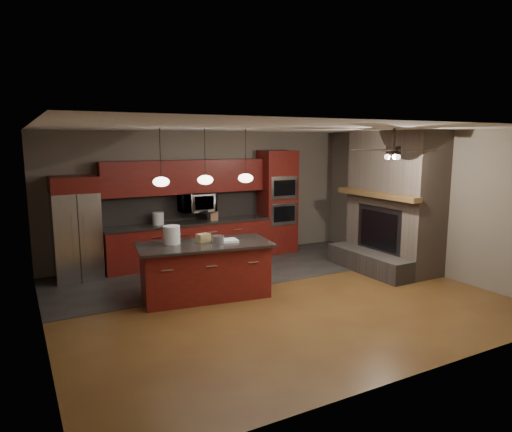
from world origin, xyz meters
TOP-DOWN VIEW (x-y plane):
  - ground at (0.00, 0.00)m, footprint 7.00×7.00m
  - ceiling at (0.00, 0.00)m, footprint 7.00×6.00m
  - back_wall at (0.00, 3.00)m, footprint 7.00×0.02m
  - right_wall at (3.50, 0.00)m, footprint 0.02×6.00m
  - left_wall at (-3.50, 0.00)m, footprint 0.02×6.00m
  - slate_tile_patch at (0.00, 1.80)m, footprint 7.00×2.40m
  - fireplace_column at (3.04, 0.40)m, footprint 1.30×2.10m
  - back_cabinetry at (-0.48, 2.74)m, footprint 3.59×0.64m
  - oven_tower at (1.70, 2.69)m, footprint 0.80×0.63m
  - microwave at (-0.27, 2.75)m, footprint 0.73×0.41m
  - refrigerator at (-2.73, 2.62)m, footprint 0.83×0.75m
  - kitchen_island at (-0.99, 0.55)m, footprint 2.32×1.30m
  - white_bucket at (-1.48, 0.79)m, footprint 0.33×0.33m
  - paint_can at (-0.80, 0.43)m, footprint 0.24×0.24m
  - paint_tray at (-0.63, 0.50)m, footprint 0.42×0.32m
  - cardboard_box at (-0.96, 0.69)m, footprint 0.24×0.20m
  - counter_bucket at (-1.14, 2.70)m, footprint 0.27×0.27m
  - counter_box at (0.08, 2.65)m, footprint 0.19×0.17m
  - pendant_left at (-1.65, 0.70)m, footprint 0.26×0.26m
  - pendant_center at (-0.90, 0.70)m, footprint 0.26×0.26m
  - pendant_right at (-0.15, 0.70)m, footprint 0.26×0.26m
  - ceiling_fan at (1.80, -0.80)m, footprint 1.27×1.33m

SIDE VIEW (x-z plane):
  - ground at x=0.00m, z-range 0.00..0.00m
  - slate_tile_patch at x=0.00m, z-range 0.00..0.01m
  - kitchen_island at x=-0.99m, z-range 0.00..0.92m
  - back_cabinetry at x=-0.48m, z-range -0.21..1.99m
  - paint_tray at x=-0.63m, z-range 0.92..0.96m
  - refrigerator at x=-2.73m, z-range 0.00..1.96m
  - cardboard_box at x=-0.96m, z-range 0.92..1.06m
  - paint_can at x=-0.80m, z-range 0.92..1.06m
  - counter_box at x=0.08m, z-range 0.90..1.08m
  - counter_bucket at x=-1.14m, z-range 0.90..1.16m
  - white_bucket at x=-1.48m, z-range 0.92..1.22m
  - oven_tower at x=1.70m, z-range 0.00..2.38m
  - fireplace_column at x=3.04m, z-range -0.10..2.70m
  - microwave at x=-0.27m, z-range 1.05..1.55m
  - back_wall at x=0.00m, z-range 0.00..2.80m
  - right_wall at x=3.50m, z-range 0.00..2.80m
  - left_wall at x=-3.50m, z-range 0.00..2.80m
  - pendant_left at x=-1.65m, z-range 1.51..2.42m
  - pendant_center at x=-0.90m, z-range 1.51..2.42m
  - pendant_right at x=-0.15m, z-range 1.51..2.42m
  - ceiling_fan at x=1.80m, z-range 2.25..2.66m
  - ceiling at x=0.00m, z-range 2.79..2.81m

